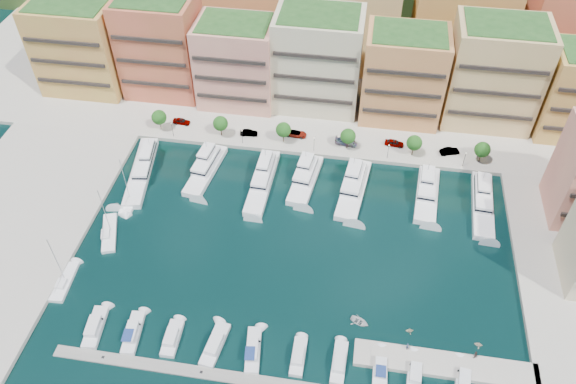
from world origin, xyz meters
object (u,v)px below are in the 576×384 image
(yacht_3, at_px, (306,177))
(tender_0, at_px, (360,322))
(tree_0, at_px, (159,117))
(tree_2, at_px, (283,130))
(tree_4, at_px, (414,143))
(cruiser_8, at_px, (415,374))
(car_1, at_px, (249,133))
(tender_3, at_px, (479,344))
(car_2, at_px, (296,134))
(car_0, at_px, (182,121))
(tender_1, at_px, (410,330))
(car_4, at_px, (394,143))
(lamppost_0, at_px, (172,127))
(cruiser_9, at_px, (463,381))
(sailboat_0, at_px, (64,282))
(lamppost_2, at_px, (314,142))
(yacht_0, at_px, (142,168))
(tree_1, at_px, (220,123))
(yacht_6, at_px, (483,201))
(cruiser_3, at_px, (215,345))
(car_3, at_px, (346,142))
(yacht_2, at_px, (263,178))
(yacht_5, at_px, (427,191))
(lamppost_4, at_px, (465,157))
(yacht_1, at_px, (206,168))
(tree_3, at_px, (348,136))
(lamppost_1, at_px, (242,134))
(sailboat_1, at_px, (109,233))
(person_1, at_px, (475,355))
(tree_5, at_px, (482,150))
(sailboat_2, at_px, (130,202))
(cruiser_2, at_px, (172,339))
(person_0, at_px, (407,346))
(cruiser_0, at_px, (95,327))
(cruiser_5, at_px, (298,357))
(lamppost_3, at_px, (388,149))
(car_5, at_px, (450,151))

(yacht_3, height_order, tender_0, yacht_3)
(tree_0, height_order, yacht_3, tree_0)
(tree_2, xyz_separation_m, tree_4, (32.00, 0.00, 0.00))
(cruiser_8, relative_size, car_1, 1.77)
(tender_3, distance_m, car_2, 67.29)
(car_0, relative_size, car_1, 1.02)
(tender_1, bearing_deg, car_4, -8.23)
(tender_1, bearing_deg, lamppost_0, 38.84)
(cruiser_9, distance_m, sailboat_0, 77.35)
(lamppost_2, xyz_separation_m, yacht_0, (-39.73, -12.92, -2.62))
(tree_1, height_order, yacht_6, tree_1)
(tree_2, relative_size, yacht_3, 0.33)
(cruiser_3, bearing_deg, car_3, 72.71)
(yacht_2, distance_m, yacht_5, 38.00)
(yacht_3, height_order, car_1, yacht_3)
(lamppost_4, height_order, tender_0, lamppost_4)
(tree_4, bearing_deg, yacht_0, -166.57)
(yacht_1, distance_m, sailboat_0, 41.27)
(tree_3, relative_size, cruiser_8, 0.73)
(sailboat_0, bearing_deg, tender_3, -0.84)
(tender_0, distance_m, car_4, 52.17)
(tree_3, bearing_deg, lamppost_0, -177.01)
(lamppost_4, xyz_separation_m, yacht_5, (-8.54, -10.40, -2.62))
(lamppost_1, xyz_separation_m, yacht_2, (7.50, -12.07, -2.62))
(tender_0, bearing_deg, car_1, 55.71)
(car_2, bearing_deg, car_3, -91.40)
(cruiser_8, distance_m, sailboat_1, 68.48)
(tender_3, bearing_deg, car_2, 45.11)
(cruiser_3, relative_size, person_1, 5.24)
(car_3, bearing_deg, yacht_5, -119.87)
(tender_0, bearing_deg, tree_3, 31.05)
(tree_5, xyz_separation_m, cruiser_8, (-15.33, -58.08, -4.20))
(tender_1, bearing_deg, yacht_6, -37.00)
(lamppost_4, relative_size, yacht_5, 0.23)
(tender_3, bearing_deg, sailboat_2, 79.25)
(cruiser_2, height_order, tender_0, cruiser_2)
(tender_1, bearing_deg, person_0, 159.10)
(lamppost_0, bearing_deg, cruiser_0, -87.64)
(sailboat_1, height_order, car_4, sailboat_1)
(tender_3, height_order, person_0, person_0)
(cruiser_8, xyz_separation_m, tender_0, (-10.10, 9.04, -0.17))
(tree_2, distance_m, cruiser_5, 59.52)
(tree_0, height_order, lamppost_3, tree_0)
(yacht_0, bearing_deg, car_0, 76.71)
(yacht_5, bearing_deg, person_0, -95.92)
(tree_5, xyz_separation_m, yacht_1, (-64.64, -12.79, -3.65))
(cruiser_0, xyz_separation_m, cruiser_3, (22.79, -0.00, -0.00))
(tender_0, bearing_deg, cruiser_8, -108.40)
(car_0, xyz_separation_m, car_5, (68.43, -1.24, 0.03))
(tree_3, xyz_separation_m, yacht_0, (-47.73, -15.22, -3.53))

